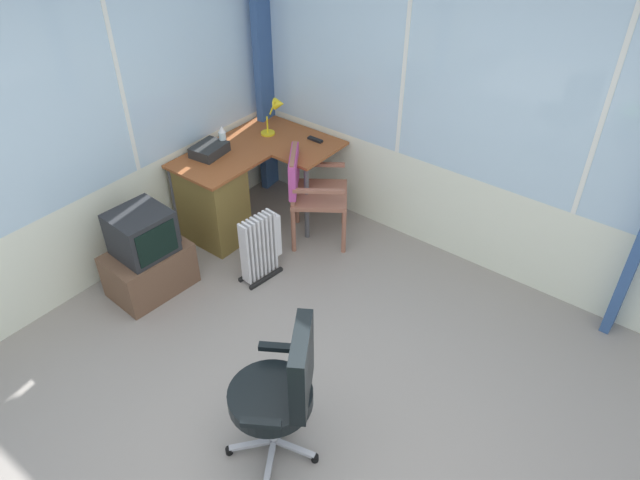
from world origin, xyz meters
TOP-DOWN VIEW (x-y plane):
  - ground at (0.00, 0.00)m, footprint 5.66×5.55m
  - north_window_panel at (0.00, 2.31)m, footprint 4.66×0.07m
  - east_window_panel at (2.36, 0.00)m, footprint 0.07×4.55m
  - curtain_corner at (2.23, 2.18)m, footprint 0.23×0.10m
  - desk at (1.29, 1.93)m, footprint 1.32×1.01m
  - desk_lamp at (2.05, 1.88)m, footprint 0.23×0.20m
  - tv_remote at (2.14, 1.50)m, footprint 0.04×0.15m
  - spray_bottle at (1.53, 2.06)m, footprint 0.06×0.06m
  - paper_tray at (1.38, 2.07)m, footprint 0.33×0.27m
  - wooden_armchair at (1.74, 1.29)m, footprint 0.67×0.67m
  - office_chair at (-0.04, 0.02)m, footprint 0.62×0.59m
  - tv_on_stand at (0.41, 1.85)m, footprint 0.67×0.48m
  - space_heater at (1.09, 1.24)m, footprint 0.40×0.21m

SIDE VIEW (x-z plane):
  - ground at x=0.00m, z-range -0.06..0.00m
  - space_heater at x=1.09m, z-range 0.00..0.60m
  - tv_on_stand at x=0.41m, z-range -0.04..0.70m
  - desk at x=1.29m, z-range 0.03..0.78m
  - wooden_armchair at x=1.74m, z-range 0.13..0.99m
  - office_chair at x=-0.04m, z-range 0.07..1.06m
  - tv_remote at x=2.14m, z-range 0.75..0.77m
  - paper_tray at x=1.38m, z-range 0.75..0.84m
  - spray_bottle at x=1.53m, z-range 0.75..0.96m
  - desk_lamp at x=2.05m, z-range 0.80..1.14m
  - curtain_corner at x=2.23m, z-range 0.00..2.66m
  - north_window_panel at x=0.00m, z-range 0.00..2.75m
  - east_window_panel at x=2.36m, z-range 0.00..2.75m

